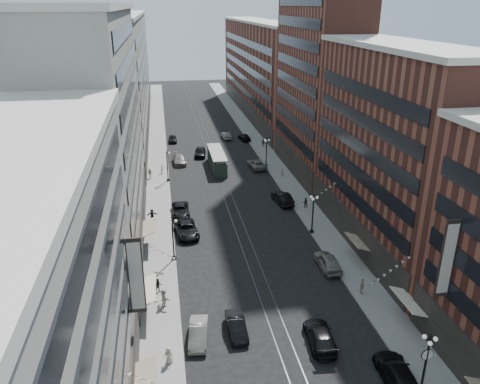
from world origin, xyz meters
TOP-DOWN VIEW (x-y plane):
  - ground at (0.00, 60.00)m, footprint 220.00×220.00m
  - sidewalk_west at (-11.00, 70.00)m, footprint 4.00×180.00m
  - sidewalk_east at (11.00, 70.00)m, footprint 4.00×180.00m
  - rail_west at (-0.70, 70.00)m, footprint 0.12×180.00m
  - rail_east at (0.70, 70.00)m, footprint 0.12×180.00m
  - building_west_near at (-17.00, 0.00)m, footprint 8.00×30.00m
  - building_west_mid at (-17.00, 33.00)m, footprint 8.00×36.00m
  - building_west_far at (-17.00, 96.00)m, footprint 8.00×90.00m
  - building_east_mid at (17.00, 28.00)m, footprint 8.00×30.00m
  - building_east_tower at (17.00, 56.00)m, footprint 8.00×26.00m
  - building_east_far at (17.00, 105.00)m, footprint 8.00×72.00m
  - lamppost_sw_far at (-9.20, 28.00)m, footprint 1.03×1.14m
  - lamppost_sw_mid at (-9.20, 55.00)m, footprint 1.03×1.14m
  - lamppost_se_near at (9.20, 4.00)m, footprint 1.08×1.14m
  - lamppost_se_far at (9.20, 32.00)m, footprint 1.03×1.14m
  - lamppost_se_mid at (9.20, 60.00)m, footprint 1.03×1.14m
  - streetcar at (0.00, 60.70)m, footprint 2.55×11.51m
  - car_1 at (-7.55, 13.15)m, footprint 2.22×4.83m
  - car_2 at (-7.29, 34.34)m, footprint 3.34×6.15m
  - car_3 at (7.82, 5.27)m, footprint 2.95×6.24m
  - car_4 at (8.27, 23.15)m, footprint 2.14×5.26m
  - car_5 at (-3.98, 13.55)m, footprint 1.65×4.60m
  - car_6 at (3.20, 10.87)m, footprint 2.70×5.69m
  - pedestrian_2 at (-11.07, 21.27)m, footprint 0.84×0.55m
  - pedestrian_4 at (10.00, 17.48)m, footprint 0.74×1.18m
  - car_7 at (-7.78, 40.83)m, footprint 2.54×5.46m
  - car_8 at (-6.80, 64.57)m, footprint 2.54×5.85m
  - car_9 at (-7.56, 80.04)m, footprint 1.81×4.38m
  - car_10 at (7.87, 42.51)m, footprint 2.53×5.51m
  - car_11 at (7.24, 59.44)m, footprint 3.19×6.06m
  - car_12 at (8.40, 78.93)m, footprint 2.55×5.11m
  - car_13 at (-2.45, 68.57)m, footprint 2.73×5.45m
  - car_14 at (4.50, 80.73)m, footprint 1.99×4.72m
  - pedestrian_5 at (-11.81, 39.48)m, footprint 1.55×0.60m
  - pedestrian_6 at (-12.25, 56.88)m, footprint 1.16×0.78m
  - pedestrian_7 at (10.78, 40.16)m, footprint 0.81×0.52m
  - pedestrian_8 at (10.70, 53.67)m, footprint 0.70×0.55m
  - pedestrian_9 at (11.45, 72.85)m, footprint 1.08×0.71m
  - pedestrian_extra_0 at (-10.17, 59.12)m, footprint 0.50×0.64m
  - pedestrian_extra_1 at (-10.28, 10.46)m, footprint 0.89×0.68m
  - pedestrian_extra_2 at (-10.51, 18.81)m, footprint 1.17×1.77m

SIDE VIEW (x-z plane):
  - ground at x=0.00m, z-range 0.00..0.00m
  - rail_west at x=-0.70m, z-range 0.00..0.02m
  - rail_east at x=0.70m, z-range 0.00..0.02m
  - sidewalk_west at x=-11.00m, z-range 0.00..0.15m
  - sidewalk_east at x=11.00m, z-range 0.00..0.15m
  - car_12 at x=8.40m, z-range 0.00..1.42m
  - car_9 at x=-7.56m, z-range 0.00..1.48m
  - car_5 at x=-3.98m, z-range 0.00..1.51m
  - car_7 at x=-7.78m, z-range 0.00..1.51m
  - car_14 at x=4.50m, z-range 0.00..1.52m
  - car_1 at x=-7.55m, z-range 0.00..1.53m
  - car_6 at x=3.20m, z-range 0.00..1.60m
  - car_11 at x=7.24m, z-range 0.00..1.63m
  - car_2 at x=-7.29m, z-range 0.00..1.64m
  - car_8 at x=-6.80m, z-range 0.00..1.67m
  - car_10 at x=7.87m, z-range 0.00..1.75m
  - car_3 at x=7.82m, z-range 0.00..1.76m
  - car_13 at x=-2.45m, z-range 0.00..1.78m
  - car_4 at x=8.27m, z-range 0.00..1.79m
  - pedestrian_extra_0 at x=-10.17m, z-range 0.15..1.69m
  - pedestrian_7 at x=10.78m, z-range 0.15..1.71m
  - pedestrian_9 at x=11.45m, z-range 0.15..1.71m
  - pedestrian_2 at x=-11.07m, z-range 0.15..1.75m
  - pedestrian_extra_1 at x=-10.28m, z-range 0.15..1.76m
  - pedestrian_5 at x=-11.81m, z-range 0.15..1.78m
  - pedestrian_8 at x=10.70m, z-range 0.15..1.82m
  - pedestrian_6 at x=-12.25m, z-range 0.15..1.97m
  - pedestrian_extra_2 at x=-10.51m, z-range 0.15..2.01m
  - pedestrian_4 at x=10.00m, z-range 0.15..2.02m
  - streetcar at x=0.00m, z-range -0.12..3.06m
  - lamppost_sw_far at x=-9.20m, z-range 0.34..5.86m
  - lamppost_sw_mid at x=-9.20m, z-range 0.34..5.86m
  - lamppost_se_far at x=9.20m, z-range 0.34..5.86m
  - lamppost_se_mid at x=9.20m, z-range 0.34..5.86m
  - lamppost_se_near at x=9.20m, z-range 0.46..5.98m
  - building_west_near at x=-17.00m, z-range 0.00..22.00m
  - building_east_mid at x=17.00m, z-range 0.00..24.00m
  - building_east_far at x=17.00m, z-range 0.00..24.00m
  - building_west_far at x=-17.00m, z-range 0.00..26.00m
  - building_west_mid at x=-17.00m, z-range 0.00..28.00m
  - building_east_tower at x=17.00m, z-range 0.00..42.00m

